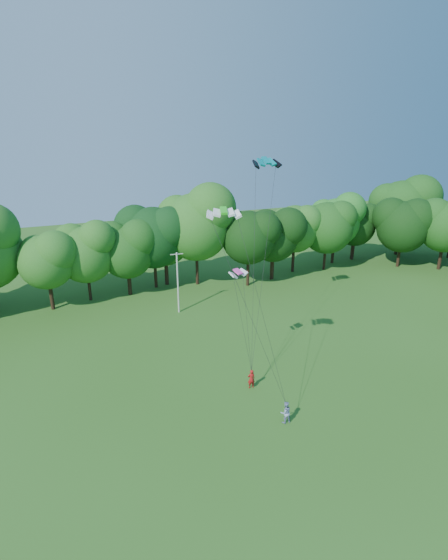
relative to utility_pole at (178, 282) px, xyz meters
name	(u,v)px	position (x,y,z in m)	size (l,w,h in m)	color
ground	(293,528)	(-1.65, -29.34, -3.68)	(160.00, 160.00, 0.00)	#2B5A18
utility_pole	(178,282)	(0.00, 0.00, 0.00)	(1.42, 0.18, 7.09)	beige
kite_flyer_left	(251,379)	(1.60, -16.54, -2.84)	(0.61, 0.40, 1.68)	#AD1716
kite_flyer_right	(285,412)	(2.13, -21.39, -2.82)	(0.84, 0.65, 1.72)	#8D9CC3
kite_teal	(266,160)	(6.83, -7.35, 13.52)	(2.61, 1.22, 0.64)	#047982
kite_green	(224,211)	(-1.04, -17.13, 11.34)	(2.49, 1.60, 0.38)	green
kite_pink	(238,272)	(1.60, -13.50, 5.46)	(1.74, 1.25, 0.36)	#FF46B7
tree_back_center	(153,229)	(-0.71, 8.64, 4.06)	(8.52, 8.52, 12.39)	#331D13
tree_back_east	(336,217)	(26.70, 9.13, 3.35)	(7.74, 7.74, 11.26)	#382116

